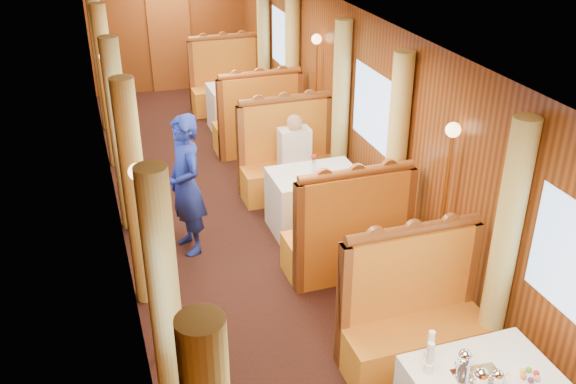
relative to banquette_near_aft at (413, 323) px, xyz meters
name	(u,v)px	position (x,y,z in m)	size (l,w,h in m)	color
floor	(255,238)	(-0.75, 2.49, -0.42)	(3.00, 12.00, 0.01)	black
ceiling	(250,29)	(-0.75, 2.49, 2.08)	(3.00, 12.00, 0.01)	silver
wall_far	(169,26)	(-0.75, 8.49, 0.83)	(3.00, 2.50, 0.01)	brown
wall_left	(115,159)	(-2.25, 2.49, 0.83)	(12.00, 2.50, 0.01)	brown
wall_right	(375,126)	(0.75, 2.49, 0.83)	(12.00, 2.50, 0.01)	brown
doorway_far	(170,39)	(-0.75, 8.46, 0.58)	(0.80, 0.04, 2.00)	brown
banquette_near_aft	(413,323)	(0.00, 0.00, 0.00)	(1.30, 0.55, 1.34)	#BD4F15
table_mid	(314,201)	(0.00, 2.49, -0.05)	(1.05, 0.72, 0.75)	white
banquette_mid_fwd	(347,240)	(0.00, 1.47, 0.00)	(1.30, 0.55, 1.34)	#BD4F15
banquette_mid_aft	(288,164)	(0.00, 3.50, 0.00)	(1.30, 0.55, 1.34)	#BD4F15
table_far	(242,108)	(0.00, 5.99, -0.05)	(1.05, 0.72, 0.75)	white
banquette_far_fwd	(258,126)	(0.00, 4.97, 0.00)	(1.30, 0.55, 1.34)	#BD4F15
banquette_far_aft	(227,87)	(0.00, 7.00, 0.00)	(1.30, 0.55, 1.34)	#BD4F15
tea_tray	(479,379)	(-0.08, -1.07, 0.33)	(0.34, 0.26, 0.01)	silver
teapot_left	(480,382)	(-0.14, -1.15, 0.40)	(0.18, 0.14, 0.15)	silver
teapot_right	(496,381)	(-0.02, -1.17, 0.39)	(0.15, 0.11, 0.12)	silver
teapot_back	(464,362)	(-0.13, -0.94, 0.39)	(0.17, 0.12, 0.13)	silver
fruit_plate	(529,377)	(0.27, -1.17, 0.35)	(0.22, 0.22, 0.05)	white
cup_inboard	(429,361)	(-0.38, -0.88, 0.43)	(0.08, 0.08, 0.26)	white
cup_outboard	(430,349)	(-0.32, -0.77, 0.43)	(0.08, 0.08, 0.26)	white
rose_vase_mid	(314,160)	(-0.02, 2.47, 0.50)	(0.06, 0.06, 0.36)	silver
rose_vase_far	(242,75)	(0.02, 5.99, 0.50)	(0.06, 0.06, 0.36)	silver
window_left_near	(165,366)	(-2.24, -1.01, 1.03)	(1.20, 0.90, 0.01)	#88ADDC
curtain_left_near_b	(167,319)	(-2.13, -0.23, 0.75)	(0.22, 0.22, 2.35)	#CABD67
curtain_right_near_b	(504,252)	(0.63, -0.23, 0.75)	(0.22, 0.22, 2.35)	#CABD67
window_left_mid	(114,141)	(-2.24, 2.49, 1.03)	(1.20, 0.90, 0.01)	#88ADDC
curtain_left_mid_a	(136,197)	(-2.13, 1.71, 0.75)	(0.22, 0.22, 2.35)	#CABD67
curtain_left_mid_b	(120,138)	(-2.13, 3.27, 0.75)	(0.22, 0.22, 2.35)	#CABD67
window_right_mid	(375,110)	(0.74, 2.49, 1.03)	(1.20, 0.90, 0.01)	#88ADDC
curtain_right_mid_a	(396,159)	(0.63, 1.71, 0.75)	(0.22, 0.22, 2.35)	#CABD67
curtain_right_mid_b	(341,112)	(0.63, 3.27, 0.75)	(0.22, 0.22, 2.35)	#CABD67
window_left_far	(94,55)	(-2.24, 5.99, 1.03)	(1.20, 0.90, 0.01)	#88ADDC
curtain_left_far_a	(108,88)	(-2.13, 5.21, 0.75)	(0.22, 0.22, 2.35)	#CABD67
curtain_left_far_b	(101,59)	(-2.13, 6.77, 0.75)	(0.22, 0.22, 2.35)	#CABD67
window_right_far	(283,40)	(0.74, 5.99, 1.03)	(1.20, 0.90, 0.01)	#88ADDC
curtain_right_far_a	(292,70)	(0.63, 5.21, 0.75)	(0.22, 0.22, 2.35)	#CABD67
curtain_right_far_b	(264,46)	(0.63, 6.77, 0.75)	(0.22, 0.22, 2.35)	#CABD67
sconce_left_fore	(144,227)	(-2.15, 0.74, 0.96)	(0.14, 0.14, 1.95)	#BF8C3F
sconce_right_fore	(447,179)	(0.65, 0.74, 0.96)	(0.14, 0.14, 1.95)	#BF8C3F
sconce_left_aft	(110,95)	(-2.15, 4.24, 0.96)	(0.14, 0.14, 1.95)	#BF8C3F
sconce_right_aft	(316,75)	(0.65, 4.24, 0.96)	(0.14, 0.14, 1.95)	#BF8C3F
steward	(186,185)	(-1.53, 2.50, 0.40)	(0.60, 0.39, 1.64)	navy
passenger	(295,150)	(0.00, 3.22, 0.32)	(0.40, 0.44, 0.76)	beige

